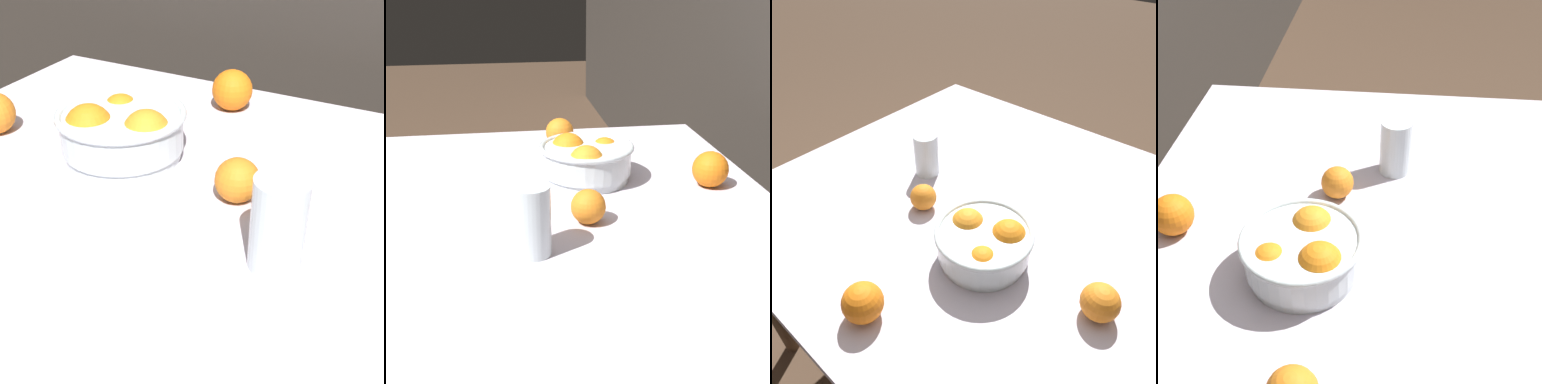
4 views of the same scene
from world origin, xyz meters
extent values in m
cube|color=silver|center=(0.00, 0.00, 0.69)|extent=(1.11, 1.08, 0.03)
cylinder|color=brown|center=(-0.50, 0.48, 0.34)|extent=(0.05, 0.05, 0.67)
cylinder|color=silver|center=(-0.14, 0.15, 0.71)|extent=(0.20, 0.20, 0.02)
cylinder|color=silver|center=(-0.14, 0.15, 0.75)|extent=(0.21, 0.21, 0.06)
torus|color=silver|center=(-0.14, 0.15, 0.78)|extent=(0.22, 0.22, 0.01)
sphere|color=orange|center=(-0.09, 0.14, 0.76)|extent=(0.08, 0.08, 0.08)
sphere|color=orange|center=(-0.18, 0.20, 0.76)|extent=(0.07, 0.07, 0.07)
sphere|color=orange|center=(-0.18, 0.11, 0.76)|extent=(0.08, 0.08, 0.08)
cylinder|color=#F4A314|center=(0.19, 0.00, 0.75)|extent=(0.06, 0.06, 0.10)
cylinder|color=silver|center=(0.19, 0.00, 0.77)|extent=(0.07, 0.07, 0.13)
sphere|color=orange|center=(-0.40, 0.12, 0.74)|extent=(0.08, 0.08, 0.08)
sphere|color=orange|center=(-0.06, 0.42, 0.74)|extent=(0.08, 0.08, 0.08)
sphere|color=orange|center=(0.09, 0.12, 0.74)|extent=(0.07, 0.07, 0.07)
camera|label=1|loc=(0.34, -0.51, 1.15)|focal=50.00mm
camera|label=2|loc=(1.01, -0.05, 1.17)|focal=50.00mm
camera|label=3|loc=(-0.48, 0.62, 1.36)|focal=35.00mm
camera|label=4|loc=(-0.80, 0.00, 1.42)|focal=50.00mm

